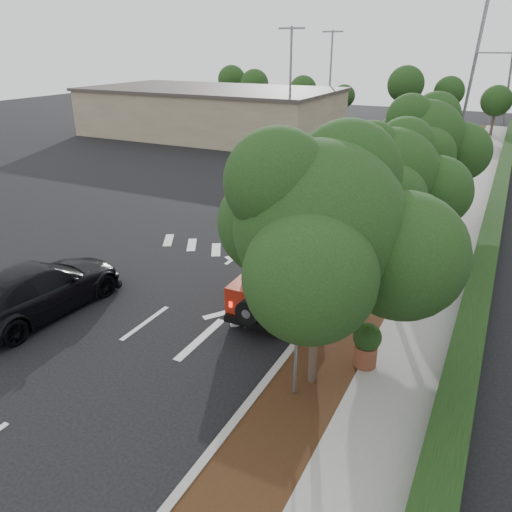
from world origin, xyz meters
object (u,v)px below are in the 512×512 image
Objects in this scene: red_jeep at (278,279)px; speed_hump_sign at (296,333)px; silver_suv_ahead at (311,214)px; black_suv_oncoming at (38,289)px.

red_jeep is 1.50× the size of speed_hump_sign.
red_jeep reaches higher than silver_suv_ahead.
silver_suv_ahead is (-1.76, 7.49, -0.34)m from red_jeep.
black_suv_oncoming is (-6.55, -3.67, -0.19)m from red_jeep.
black_suv_oncoming is (-4.79, -11.16, 0.16)m from silver_suv_ahead.
speed_hump_sign is (2.21, -3.89, 0.80)m from red_jeep.
red_jeep reaches higher than black_suv_oncoming.
silver_suv_ahead is 0.85× the size of black_suv_oncoming.
black_suv_oncoming is at bearing 173.00° from speed_hump_sign.
red_jeep is 7.70m from silver_suv_ahead.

